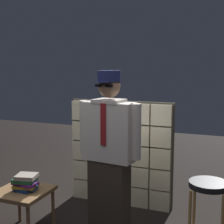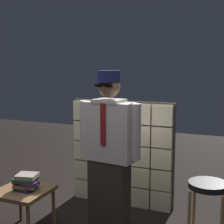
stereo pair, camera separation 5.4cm
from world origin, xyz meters
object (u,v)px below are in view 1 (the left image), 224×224
Objects in this scene: standing_person at (109,153)px; book_stack at (26,182)px; side_table at (23,196)px; bar_stool at (208,203)px; coffee_mug at (32,187)px.

standing_person is 0.92m from book_stack.
side_table is at bearing -173.75° from book_stack.
bar_stool is 1.84m from side_table.
bar_stool is 1.72m from coffee_mug.
book_stack is (-0.81, -0.27, -0.32)m from standing_person.
standing_person reaches higher than book_stack.
standing_person is at bearing 17.78° from side_table.
bar_stool reaches higher than book_stack.
coffee_mug is (0.11, 0.00, 0.11)m from side_table.
book_stack is 2.08× the size of coffee_mug.
coffee_mug is (0.07, -0.00, -0.04)m from book_stack.
book_stack is at bearing 6.25° from side_table.
standing_person is 1.01m from side_table.
coffee_mug is at bearing -0.72° from book_stack.
standing_person is 1.03m from bar_stool.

